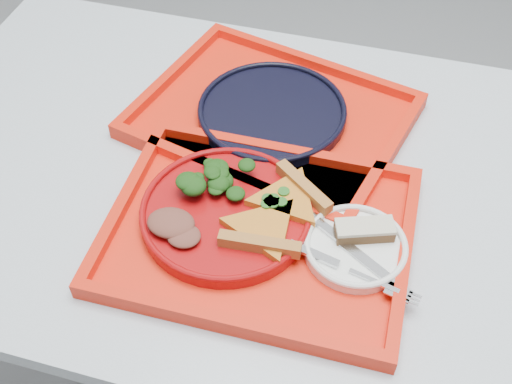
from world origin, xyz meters
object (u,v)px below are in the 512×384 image
Objects in this scene: tray_far at (272,119)px; tray_main at (259,233)px; navy_plate at (272,113)px; dinner_plate at (226,214)px; dessert_bar at (364,230)px.

tray_main is at bearing -65.77° from tray_far.
tray_main is at bearing -79.61° from navy_plate.
tray_main is 0.06m from dinner_plate.
dessert_bar is (0.21, 0.01, 0.02)m from dinner_plate.
tray_far is at bearing 110.87° from dessert_bar.
tray_far is 1.73× the size of dinner_plate.
tray_main is at bearing -10.30° from dinner_plate.
navy_plate is (0.00, 0.00, 0.01)m from tray_far.
navy_plate reaches higher than tray_far.
tray_main is 1.73× the size of dinner_plate.
tray_main is at bearing 168.40° from dessert_bar.
tray_main is 0.26m from tray_far.
tray_far is at bearing 87.95° from dinner_plate.
navy_plate is (0.01, 0.24, -0.00)m from dinner_plate.
navy_plate is 2.84× the size of dessert_bar.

